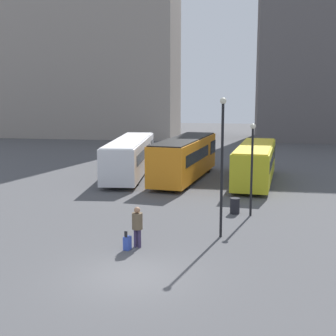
# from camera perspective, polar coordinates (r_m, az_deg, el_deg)

# --- Properties ---
(ground_plane) EXTENTS (160.00, 160.00, 0.00)m
(ground_plane) POSITION_cam_1_polar(r_m,az_deg,el_deg) (17.30, -4.55, -13.00)
(ground_plane) COLOR #4C4C4F
(building_block_left) EXTENTS (27.88, 10.46, 33.76)m
(building_block_left) POSITION_cam_1_polar(r_m,az_deg,el_deg) (70.54, -10.85, 17.66)
(building_block_left) COLOR gray
(building_block_left) RESTS_ON ground_plane
(bus_0) EXTENTS (3.50, 12.25, 2.87)m
(bus_0) POSITION_cam_1_polar(r_m,az_deg,el_deg) (36.61, -4.64, 1.52)
(bus_0) COLOR silver
(bus_0) RESTS_ON ground_plane
(bus_1) EXTENTS (3.94, 11.02, 3.09)m
(bus_1) POSITION_cam_1_polar(r_m,az_deg,el_deg) (34.96, 2.08, 1.36)
(bus_1) COLOR orange
(bus_1) RESTS_ON ground_plane
(bus_2) EXTENTS (3.43, 10.50, 2.74)m
(bus_2) POSITION_cam_1_polar(r_m,az_deg,el_deg) (34.32, 10.60, 0.73)
(bus_2) COLOR gold
(bus_2) RESTS_ON ground_plane
(traveler) EXTENTS (0.55, 0.55, 1.76)m
(traveler) POSITION_cam_1_polar(r_m,az_deg,el_deg) (19.91, -3.77, -6.76)
(traveler) COLOR #382D4C
(traveler) RESTS_ON ground_plane
(suitcase) EXTENTS (0.32, 0.37, 0.83)m
(suitcase) POSITION_cam_1_polar(r_m,az_deg,el_deg) (19.86, -4.99, -9.09)
(suitcase) COLOR #334CB2
(suitcase) RESTS_ON ground_plane
(lamp_post_0) EXTENTS (0.28, 0.28, 4.90)m
(lamp_post_0) POSITION_cam_1_polar(r_m,az_deg,el_deg) (24.83, 10.20, 0.82)
(lamp_post_0) COLOR black
(lamp_post_0) RESTS_ON ground_plane
(lamp_post_1) EXTENTS (0.28, 0.28, 6.29)m
(lamp_post_1) POSITION_cam_1_polar(r_m,az_deg,el_deg) (20.86, 6.61, 1.29)
(lamp_post_1) COLOR black
(lamp_post_1) RESTS_ON ground_plane
(trash_bin) EXTENTS (0.52, 0.52, 0.85)m
(trash_bin) POSITION_cam_1_polar(r_m,az_deg,el_deg) (25.64, 8.15, -4.58)
(trash_bin) COLOR black
(trash_bin) RESTS_ON ground_plane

